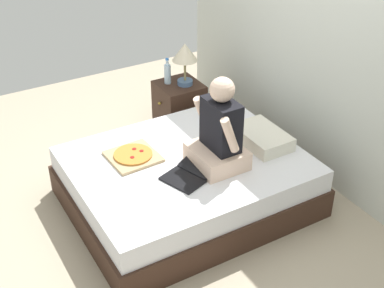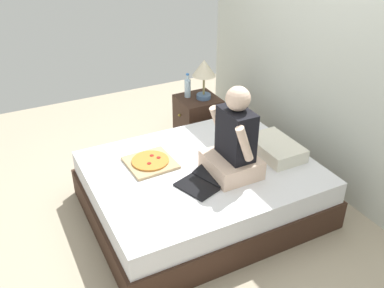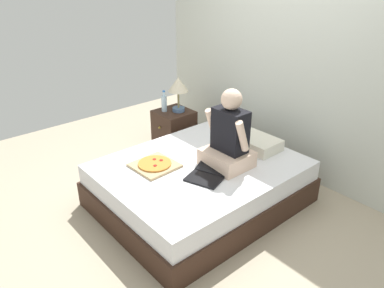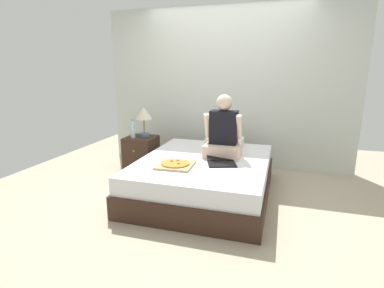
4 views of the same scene
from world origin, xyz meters
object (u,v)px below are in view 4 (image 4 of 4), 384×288
at_px(water_bottle, 133,131).
at_px(pizza_box, 175,164).
at_px(bed, 204,177).
at_px(person_seated, 223,134).
at_px(lamp_on_left_nightstand, 144,115).
at_px(laptop, 221,162).
at_px(nightstand_left, 141,154).

relative_size(water_bottle, pizza_box, 0.66).
height_order(bed, pizza_box, pizza_box).
height_order(water_bottle, person_seated, person_seated).
xyz_separation_m(lamp_on_left_nightstand, laptop, (1.35, -0.74, -0.39)).
bearing_deg(lamp_on_left_nightstand, bed, -29.12).
relative_size(laptop, pizza_box, 1.19).
relative_size(lamp_on_left_nightstand, water_bottle, 1.63).
height_order(bed, water_bottle, water_bottle).
bearing_deg(lamp_on_left_nightstand, laptop, -28.82).
height_order(water_bottle, laptop, water_bottle).
xyz_separation_m(lamp_on_left_nightstand, person_seated, (1.31, -0.43, -0.12)).
xyz_separation_m(bed, water_bottle, (-1.24, 0.48, 0.43)).
bearing_deg(person_seated, pizza_box, -127.27).
bearing_deg(lamp_on_left_nightstand, pizza_box, -49.03).
xyz_separation_m(bed, laptop, (0.23, -0.12, 0.26)).
relative_size(water_bottle, laptop, 0.56).
bearing_deg(person_seated, nightstand_left, 164.36).
bearing_deg(nightstand_left, water_bottle, -131.65).
bearing_deg(bed, water_bottle, 158.71).
height_order(nightstand_left, person_seated, person_seated).
bearing_deg(person_seated, lamp_on_left_nightstand, 161.91).
distance_m(nightstand_left, person_seated, 1.48).
height_order(nightstand_left, lamp_on_left_nightstand, lamp_on_left_nightstand).
distance_m(water_bottle, pizza_box, 1.33).
xyz_separation_m(water_bottle, person_seated, (1.43, -0.29, 0.10)).
distance_m(nightstand_left, pizza_box, 1.34).
bearing_deg(person_seated, bed, -134.74).
distance_m(laptop, pizza_box, 0.55).
height_order(bed, person_seated, person_seated).
bearing_deg(nightstand_left, pizza_box, -46.29).
height_order(lamp_on_left_nightstand, water_bottle, lamp_on_left_nightstand).
xyz_separation_m(bed, nightstand_left, (-1.16, 0.57, 0.04)).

